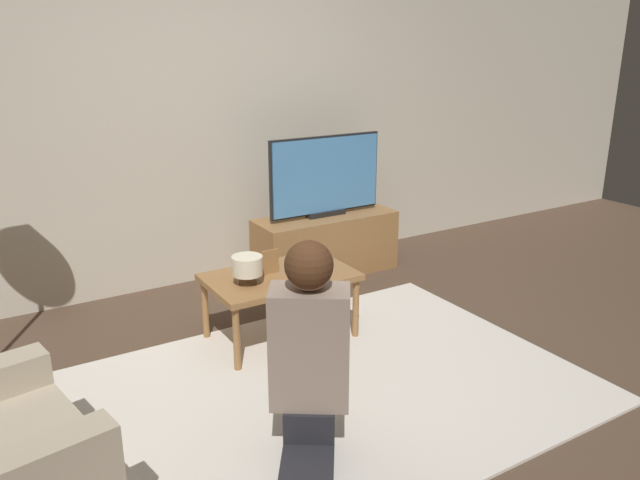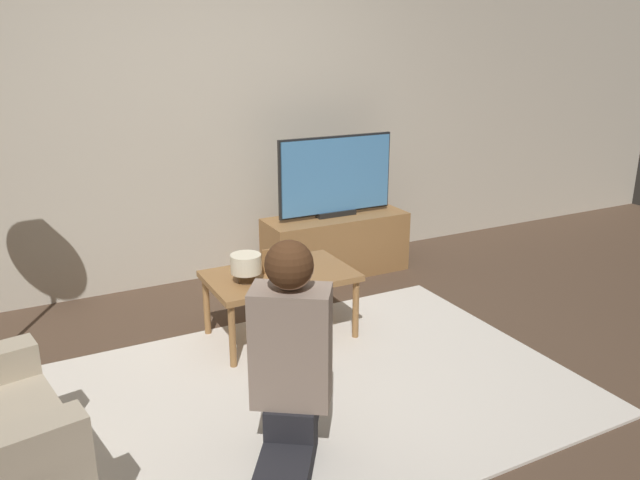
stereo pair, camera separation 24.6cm
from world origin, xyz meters
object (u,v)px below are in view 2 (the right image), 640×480
object	(u,v)px
person_kneeling	(291,352)
tv	(336,176)
table_lamp	(246,266)
coffee_table	(280,280)

from	to	relation	value
person_kneeling	tv	bearing A→B (deg)	-89.95
table_lamp	tv	bearing A→B (deg)	39.32
person_kneeling	table_lamp	world-z (taller)	person_kneeling
tv	coffee_table	xyz separation A→B (m)	(-0.85, -0.84, -0.40)
tv	person_kneeling	bearing A→B (deg)	-123.52
coffee_table	person_kneeling	distance (m)	1.17
person_kneeling	table_lamp	bearing A→B (deg)	-67.09
person_kneeling	coffee_table	bearing A→B (deg)	-77.98
coffee_table	table_lamp	xyz separation A→B (m)	(-0.23, -0.04, 0.15)
coffee_table	tv	bearing A→B (deg)	44.82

